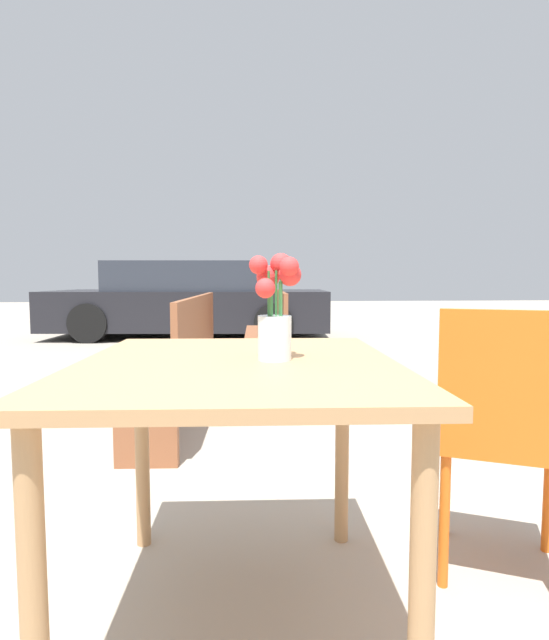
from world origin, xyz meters
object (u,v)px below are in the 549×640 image
(bench_middle, at_px, (272,332))
(bench_near, at_px, (186,351))
(cafe_chair, at_px, (505,427))
(table_front, at_px, (238,396))
(flower_vase, at_px, (275,311))
(parked_car, at_px, (190,301))

(bench_middle, bearing_deg, bench_near, -118.00)
(cafe_chair, relative_size, bench_middle, 0.54)
(table_front, xyz_separation_m, cafe_chair, (0.83, 0.13, -0.14))
(bench_near, bearing_deg, flower_vase, -77.97)
(cafe_chair, bearing_deg, table_front, -170.84)
(cafe_chair, xyz_separation_m, parked_car, (-1.58, 7.01, 0.09))
(bench_middle, bearing_deg, table_front, -95.84)
(flower_vase, distance_m, cafe_chair, 0.83)
(cafe_chair, height_order, bench_near, cafe_chair)
(bench_middle, bearing_deg, flower_vase, -94.14)
(parked_car, bearing_deg, bench_near, -85.43)
(cafe_chair, bearing_deg, parked_car, 102.70)
(bench_near, height_order, parked_car, parked_car)
(flower_vase, bearing_deg, table_front, -176.78)
(parked_car, bearing_deg, flower_vase, -83.23)
(cafe_chair, distance_m, bench_middle, 3.28)
(table_front, bearing_deg, cafe_chair, 9.16)
(bench_middle, distance_m, parked_car, 3.92)
(cafe_chair, bearing_deg, bench_near, 121.05)
(table_front, xyz_separation_m, bench_middle, (0.35, 3.38, -0.19))
(bench_near, bearing_deg, cafe_chair, -58.95)
(parked_car, bearing_deg, cafe_chair, -77.30)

